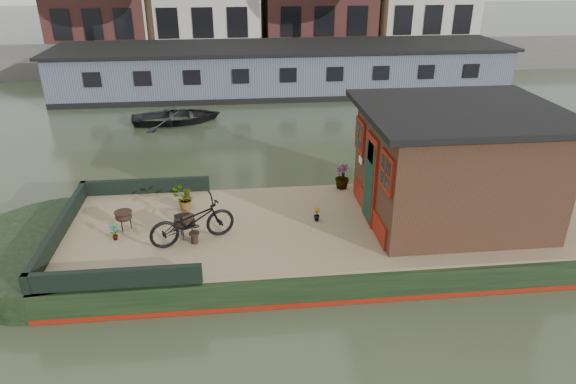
{
  "coord_description": "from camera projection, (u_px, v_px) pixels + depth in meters",
  "views": [
    {
      "loc": [
        -2.31,
        -9.49,
        5.86
      ],
      "look_at": [
        -1.24,
        0.5,
        1.17
      ],
      "focal_mm": 32.0,
      "sensor_mm": 36.0,
      "label": 1
    }
  ],
  "objects": [
    {
      "name": "bow_bulwark",
      "position": [
        104.0,
        226.0,
        10.41
      ],
      "size": [
        3.0,
        4.0,
        0.35
      ],
      "color": "black",
      "rests_on": "houseboat_deck"
    },
    {
      "name": "houseboat_deck",
      "position": [
        348.0,
        222.0,
        10.98
      ],
      "size": [
        11.8,
        3.8,
        0.05
      ],
      "primitive_type": "cube",
      "color": "#8F7458",
      "rests_on": "houseboat_hull"
    },
    {
      "name": "quay",
      "position": [
        273.0,
        56.0,
        29.53
      ],
      "size": [
        60.0,
        6.0,
        0.9
      ],
      "primitive_type": "cube",
      "color": "#47443F",
      "rests_on": "ground"
    },
    {
      "name": "far_houseboat",
      "position": [
        284.0,
        71.0,
        23.45
      ],
      "size": [
        20.4,
        4.4,
        2.11
      ],
      "color": "#4F596A",
      "rests_on": "ground"
    },
    {
      "name": "potted_plant_a",
      "position": [
        114.0,
        232.0,
        10.18
      ],
      "size": [
        0.21,
        0.17,
        0.35
      ],
      "primitive_type": "imported",
      "rotation": [
        0.0,
        0.0,
        0.27
      ],
      "color": "#A1502E",
      "rests_on": "houseboat_deck"
    },
    {
      "name": "dinghy",
      "position": [
        177.0,
        113.0,
        19.44
      ],
      "size": [
        3.62,
        2.82,
        0.69
      ],
      "primitive_type": "imported",
      "rotation": [
        0.0,
        0.0,
        1.71
      ],
      "color": "black",
      "rests_on": "ground"
    },
    {
      "name": "potted_plant_b",
      "position": [
        316.0,
        215.0,
        10.94
      ],
      "size": [
        0.15,
        0.17,
        0.28
      ],
      "primitive_type": "imported",
      "rotation": [
        0.0,
        0.0,
        1.75
      ],
      "color": "brown",
      "rests_on": "houseboat_deck"
    },
    {
      "name": "potted_plant_d",
      "position": [
        342.0,
        176.0,
        12.39
      ],
      "size": [
        0.45,
        0.45,
        0.61
      ],
      "primitive_type": "imported",
      "rotation": [
        0.0,
        0.0,
        5.12
      ],
      "color": "brown",
      "rests_on": "houseboat_deck"
    },
    {
      "name": "bollard_stbd",
      "position": [
        195.0,
        238.0,
        10.1
      ],
      "size": [
        0.21,
        0.21,
        0.23
      ],
      "primitive_type": "cylinder",
      "color": "black",
      "rests_on": "houseboat_deck"
    },
    {
      "name": "bollard_port",
      "position": [
        187.0,
        194.0,
        11.95
      ],
      "size": [
        0.18,
        0.18,
        0.21
      ],
      "primitive_type": "cylinder",
      "color": "black",
      "rests_on": "houseboat_deck"
    },
    {
      "name": "potted_plant_c",
      "position": [
        184.0,
        199.0,
        11.35
      ],
      "size": [
        0.62,
        0.6,
        0.52
      ],
      "primitive_type": "imported",
      "rotation": [
        0.0,
        0.0,
        3.72
      ],
      "color": "brown",
      "rests_on": "houseboat_deck"
    },
    {
      "name": "bicycle",
      "position": [
        192.0,
        221.0,
        10.03
      ],
      "size": [
        1.81,
        1.15,
        0.9
      ],
      "primitive_type": "imported",
      "rotation": [
        0.0,
        0.0,
        1.93
      ],
      "color": "black",
      "rests_on": "houseboat_deck"
    },
    {
      "name": "brazier_front",
      "position": [
        185.0,
        227.0,
        10.26
      ],
      "size": [
        0.57,
        0.57,
        0.47
      ],
      "primitive_type": null,
      "rotation": [
        0.0,
        0.0,
        0.42
      ],
      "color": "black",
      "rests_on": "houseboat_deck"
    },
    {
      "name": "cabin",
      "position": [
        454.0,
        164.0,
        10.66
      ],
      "size": [
        4.0,
        3.5,
        2.42
      ],
      "color": "black",
      "rests_on": "houseboat_deck"
    },
    {
      "name": "houseboat_hull",
      "position": [
        286.0,
        240.0,
        11.0
      ],
      "size": [
        14.01,
        4.02,
        0.6
      ],
      "color": "black",
      "rests_on": "ground"
    },
    {
      "name": "brazier_rear",
      "position": [
        124.0,
        221.0,
        10.56
      ],
      "size": [
        0.38,
        0.38,
        0.41
      ],
      "primitive_type": null,
      "rotation": [
        0.0,
        0.0,
        0.01
      ],
      "color": "black",
      "rests_on": "houseboat_deck"
    },
    {
      "name": "ground",
      "position": [
        347.0,
        247.0,
        11.25
      ],
      "size": [
        120.0,
        120.0,
        0.0
      ],
      "primitive_type": "plane",
      "color": "#2C3924",
      "rests_on": "ground"
    }
  ]
}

